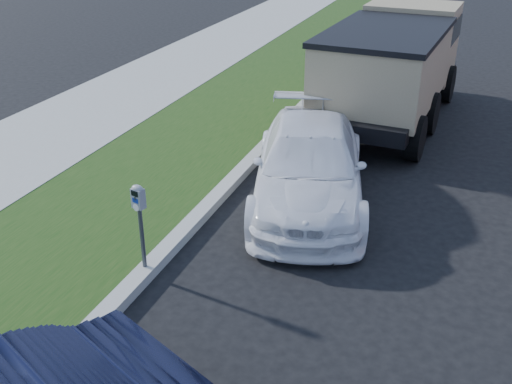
% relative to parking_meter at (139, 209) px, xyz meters
% --- Properties ---
extents(ground, '(120.00, 120.00, 0.00)m').
position_rel_parking_meter_xyz_m(ground, '(2.62, 0.04, -1.02)').
color(ground, black).
rests_on(ground, ground).
extents(streetside, '(6.12, 50.00, 0.15)m').
position_rel_parking_meter_xyz_m(streetside, '(-2.95, 2.04, -0.96)').
color(streetside, gray).
rests_on(streetside, ground).
extents(parking_meter, '(0.19, 0.15, 1.25)m').
position_rel_parking_meter_xyz_m(parking_meter, '(0.00, 0.00, 0.00)').
color(parking_meter, '#3F4247').
rests_on(parking_meter, ground).
extents(white_wagon, '(2.84, 4.71, 1.28)m').
position_rel_parking_meter_xyz_m(white_wagon, '(1.45, 3.01, -0.38)').
color(white_wagon, white).
rests_on(white_wagon, ground).
extents(dump_truck, '(2.69, 6.00, 2.30)m').
position_rel_parking_meter_xyz_m(dump_truck, '(2.02, 7.75, 0.27)').
color(dump_truck, black).
rests_on(dump_truck, ground).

